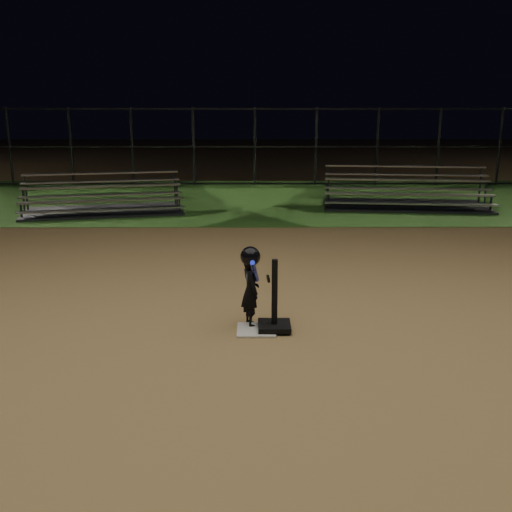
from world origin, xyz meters
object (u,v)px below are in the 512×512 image
at_px(child_batter, 251,284).
at_px(bleacher_right, 405,199).
at_px(batting_tee, 274,316).
at_px(bleacher_left, 103,205).
at_px(home_plate, 256,330).

height_order(child_batter, bleacher_right, bleacher_right).
height_order(batting_tee, bleacher_right, bleacher_right).
distance_m(batting_tee, bleacher_left, 8.74).
height_order(home_plate, child_batter, child_batter).
bearing_deg(home_plate, bleacher_left, 115.49).
xyz_separation_m(bleacher_left, bleacher_right, (7.62, 0.79, 0.02)).
relative_size(home_plate, bleacher_right, 0.10).
distance_m(batting_tee, bleacher_right, 9.34).
bearing_deg(batting_tee, home_plate, -173.74).
bearing_deg(child_batter, home_plate, -177.29).
height_order(batting_tee, bleacher_left, bleacher_left).
relative_size(batting_tee, bleacher_left, 0.20).
bearing_deg(child_batter, batting_tee, -136.63).
bearing_deg(bleacher_left, bleacher_right, -7.11).
bearing_deg(batting_tee, bleacher_left, 116.81).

